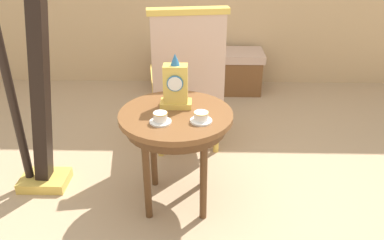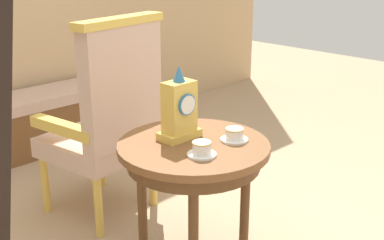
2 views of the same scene
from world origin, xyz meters
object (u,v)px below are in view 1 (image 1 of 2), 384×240
Objects in this scene: teacup_left at (160,118)px; window_bench at (209,71)px; side_table at (176,125)px; armchair at (187,79)px; mantel_clock at (176,86)px; harp at (32,94)px; teacup_right at (201,117)px.

teacup_left is 2.09m from window_bench.
armchair reaches higher than side_table.
armchair reaches higher than teacup_left.
teacup_left is 0.25m from mantel_clock.
mantel_clock reaches higher than window_bench.
window_bench is at bearing 81.13° from teacup_left.
armchair is 1.27m from window_bench.
side_table is 0.60× the size of window_bench.
window_bench is (0.32, 2.02, -0.45)m from teacup_left.
window_bench is (0.24, 1.89, -0.34)m from side_table.
armchair reaches higher than mantel_clock.
side_table is 1.94m from window_bench.
mantel_clock reaches higher than side_table.
harp is (-0.83, 0.27, 0.02)m from teacup_left.
teacup_right is at bearing -13.42° from harp.
teacup_left is at bearing -98.87° from window_bench.
mantel_clock is 0.29× the size of armchair.
window_bench is at bearing 87.52° from teacup_right.
teacup_left is 0.23m from teacup_right.
harp is (-1.06, 0.25, 0.02)m from teacup_right.
teacup_right is 0.37× the size of mantel_clock.
teacup_right is 1.09m from harp.
armchair is at bearing -99.40° from window_bench.
side_table is 5.44× the size of teacup_right.
armchair reaches higher than window_bench.
mantel_clock is (-0.00, 0.09, 0.21)m from side_table.
harp is 1.52× the size of window_bench.
side_table is at bearing -93.19° from armchair.
side_table is 0.21m from teacup_right.
teacup_left is at bearing -109.33° from mantel_clock.
side_table is 2.03× the size of mantel_clock.
harp is (-0.91, 0.14, 0.13)m from side_table.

